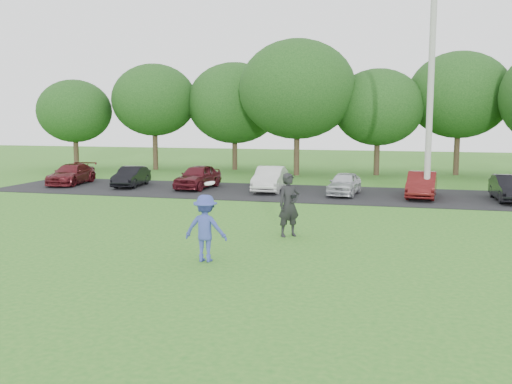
# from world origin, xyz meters

# --- Properties ---
(ground) EXTENTS (100.00, 100.00, 0.00)m
(ground) POSITION_xyz_m (0.00, 0.00, 0.00)
(ground) COLOR #297120
(ground) RESTS_ON ground
(parking_lot) EXTENTS (32.00, 6.50, 0.03)m
(parking_lot) POSITION_xyz_m (0.00, 13.00, 0.01)
(parking_lot) COLOR black
(parking_lot) RESTS_ON ground
(utility_pole) EXTENTS (0.28, 0.28, 9.29)m
(utility_pole) POSITION_xyz_m (5.75, 12.32, 4.65)
(utility_pole) COLOR #AAA9A4
(utility_pole) RESTS_ON ground
(frisbee_player) EXTENTS (1.14, 0.66, 2.15)m
(frisbee_player) POSITION_xyz_m (-0.26, -0.73, 0.88)
(frisbee_player) COLOR #37439B
(frisbee_player) RESTS_ON ground
(camera_bystander) EXTENTS (0.88, 0.84, 2.02)m
(camera_bystander) POSITION_xyz_m (1.24, 2.88, 1.01)
(camera_bystander) COLOR black
(camera_bystander) RESTS_ON ground
(parked_cars) EXTENTS (27.97, 4.51, 1.24)m
(parked_cars) POSITION_xyz_m (-0.65, 13.14, 0.61)
(parked_cars) COLOR #521117
(parked_cars) RESTS_ON parking_lot
(tree_row) EXTENTS (42.39, 9.85, 8.64)m
(tree_row) POSITION_xyz_m (1.51, 22.76, 4.91)
(tree_row) COLOR #38281C
(tree_row) RESTS_ON ground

